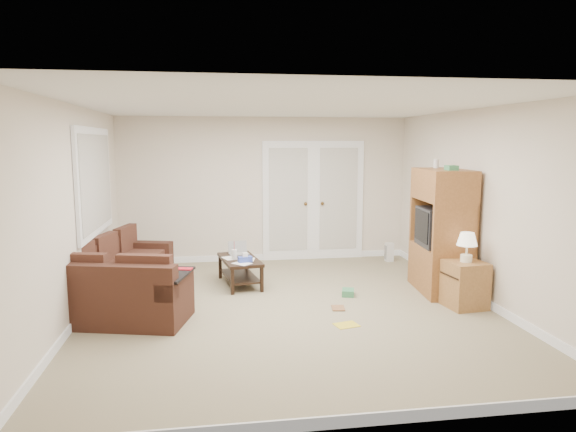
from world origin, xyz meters
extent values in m
plane|color=gray|center=(0.00, 0.00, 0.00)|extent=(5.50, 5.50, 0.00)
cube|color=silver|center=(0.00, 0.00, 2.50)|extent=(5.00, 5.50, 0.02)
cube|color=beige|center=(-2.50, 0.00, 1.25)|extent=(0.02, 5.50, 2.50)
cube|color=beige|center=(2.50, 0.00, 1.25)|extent=(0.02, 5.50, 2.50)
cube|color=beige|center=(0.00, 2.75, 1.25)|extent=(5.00, 0.02, 2.50)
cube|color=beige|center=(0.00, -2.75, 1.25)|extent=(5.00, 0.02, 2.50)
cube|color=silver|center=(0.40, 2.72, 1.02)|extent=(0.90, 0.04, 2.13)
cube|color=silver|center=(1.30, 2.72, 1.02)|extent=(0.90, 0.04, 2.13)
cube|color=silver|center=(0.40, 2.69, 1.07)|extent=(0.68, 0.02, 1.80)
cube|color=silver|center=(1.30, 2.69, 1.07)|extent=(0.68, 0.02, 1.80)
cube|color=silver|center=(-2.47, 1.00, 1.55)|extent=(0.04, 1.92, 1.42)
cube|color=silver|center=(-2.44, 1.00, 1.55)|extent=(0.02, 1.74, 1.24)
cube|color=#3D2117|center=(-2.16, 0.92, 0.18)|extent=(1.27, 2.16, 0.37)
cube|color=#3D2117|center=(-2.44, 0.99, 0.56)|extent=(0.70, 2.01, 0.38)
cube|color=#3D2117|center=(-1.94, 1.80, 0.47)|extent=(0.82, 0.40, 0.19)
cube|color=#4B291E|center=(-2.09, 0.91, 0.42)|extent=(0.99, 2.01, 0.11)
cube|color=#3D2117|center=(-2.03, -0.16, 0.18)|extent=(1.73, 1.16, 0.37)
cube|color=#3D2117|center=(-2.10, -0.44, 0.56)|extent=(1.59, 0.60, 0.38)
cube|color=#3D2117|center=(-1.36, -0.33, 0.47)|extent=(0.40, 0.82, 0.19)
cube|color=#4B291E|center=(-2.01, -0.09, 0.42)|extent=(1.58, 0.88, 0.11)
cube|color=black|center=(-1.36, -0.33, 0.58)|extent=(0.45, 0.75, 0.03)
cube|color=red|center=(-1.32, -0.14, 0.59)|extent=(0.30, 0.17, 0.02)
cube|color=black|center=(-0.54, 1.19, 0.38)|extent=(0.64, 1.04, 0.04)
cube|color=black|center=(-0.54, 1.19, 0.13)|extent=(0.56, 0.96, 0.03)
cylinder|color=silver|center=(-0.62, 1.13, 0.47)|extent=(0.08, 0.08, 0.14)
cylinder|color=red|center=(-0.62, 1.13, 0.60)|extent=(0.01, 0.01, 0.12)
cube|color=#3448A9|center=(-0.48, 0.93, 0.44)|extent=(0.21, 0.14, 0.08)
cube|color=white|center=(-0.53, 1.10, 0.40)|extent=(0.40, 0.58, 0.00)
cube|color=brown|center=(2.20, 0.46, 0.32)|extent=(0.68, 1.12, 0.64)
cube|color=brown|center=(2.20, 0.46, 1.49)|extent=(0.68, 1.12, 0.43)
cube|color=black|center=(2.18, 0.46, 0.91)|extent=(0.57, 0.68, 0.53)
cube|color=black|center=(1.92, 0.48, 0.93)|extent=(0.06, 0.55, 0.43)
cube|color=#397E50|center=(2.18, 0.19, 1.74)|extent=(0.15, 0.20, 0.06)
cylinder|color=silver|center=(2.23, 0.78, 1.77)|extent=(0.07, 0.07, 0.13)
cube|color=#9C6B39|center=(2.20, -0.27, 0.29)|extent=(0.50, 0.50, 0.59)
cylinder|color=white|center=(2.20, -0.27, 0.63)|extent=(0.14, 0.14, 0.09)
cylinder|color=white|center=(2.20, -0.27, 0.74)|extent=(0.03, 0.03, 0.13)
cone|color=white|center=(2.20, -0.27, 0.88)|extent=(0.25, 0.25, 0.16)
cube|color=silver|center=(2.13, 2.30, 0.16)|extent=(0.13, 0.11, 0.33)
cube|color=gold|center=(0.56, -0.68, 0.00)|extent=(0.31, 0.27, 0.01)
cube|color=#397E50|center=(0.88, 0.43, 0.04)|extent=(0.21, 0.25, 0.09)
imported|color=brown|center=(0.53, -0.08, 0.01)|extent=(0.19, 0.24, 0.02)
camera|label=1|loc=(-0.93, -6.12, 2.06)|focal=32.00mm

